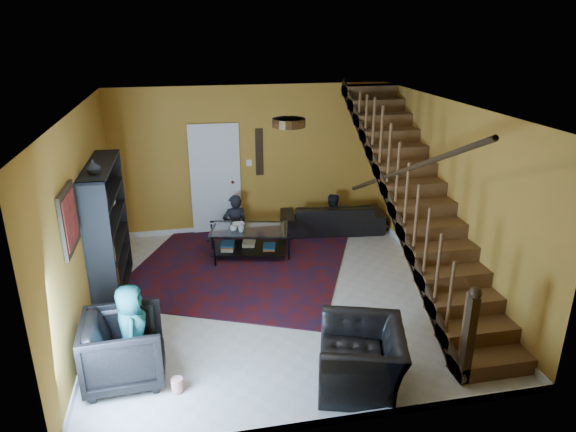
# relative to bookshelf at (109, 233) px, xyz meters

# --- Properties ---
(floor) EXTENTS (5.50, 5.50, 0.00)m
(floor) POSITION_rel_bookshelf_xyz_m (2.40, -0.60, -0.96)
(floor) COLOR beige
(floor) RESTS_ON ground
(room) EXTENTS (5.50, 5.50, 5.50)m
(room) POSITION_rel_bookshelf_xyz_m (1.07, 0.73, -0.91)
(room) COLOR #B77928
(room) RESTS_ON ground
(staircase) EXTENTS (0.95, 5.02, 3.18)m
(staircase) POSITION_rel_bookshelf_xyz_m (4.53, -0.60, 0.43)
(staircase) COLOR brown
(staircase) RESTS_ON floor
(bookshelf) EXTENTS (0.35, 1.80, 2.00)m
(bookshelf) POSITION_rel_bookshelf_xyz_m (0.00, 0.00, 0.00)
(bookshelf) COLOR black
(bookshelf) RESTS_ON floor
(door) EXTENTS (0.82, 0.05, 2.05)m
(door) POSITION_rel_bookshelf_xyz_m (1.70, 2.12, 0.06)
(door) COLOR silver
(door) RESTS_ON floor
(framed_picture) EXTENTS (0.04, 0.74, 0.74)m
(framed_picture) POSITION_rel_bookshelf_xyz_m (-0.17, -1.50, 0.79)
(framed_picture) COLOR maroon
(framed_picture) RESTS_ON room
(wall_hanging) EXTENTS (0.14, 0.03, 0.90)m
(wall_hanging) POSITION_rel_bookshelf_xyz_m (2.55, 2.13, 0.59)
(wall_hanging) COLOR black
(wall_hanging) RESTS_ON room
(ceiling_fixture) EXTENTS (0.40, 0.40, 0.10)m
(ceiling_fixture) POSITION_rel_bookshelf_xyz_m (2.40, -1.40, 1.78)
(ceiling_fixture) COLOR #3F2814
(ceiling_fixture) RESTS_ON room
(rug) EXTENTS (4.55, 4.80, 0.02)m
(rug) POSITION_rel_bookshelf_xyz_m (2.03, 0.68, -0.95)
(rug) COLOR #450D0C
(rug) RESTS_ON floor
(sofa) EXTENTS (2.02, 0.94, 0.57)m
(sofa) POSITION_rel_bookshelf_xyz_m (3.90, 1.70, -0.68)
(sofa) COLOR black
(sofa) RESTS_ON floor
(armchair_left) EXTENTS (0.92, 0.90, 0.80)m
(armchair_left) POSITION_rel_bookshelf_xyz_m (0.35, -2.16, -0.56)
(armchair_left) COLOR black
(armchair_left) RESTS_ON floor
(armchair_right) EXTENTS (1.19, 1.28, 0.69)m
(armchair_right) POSITION_rel_bookshelf_xyz_m (2.95, -2.78, -0.62)
(armchair_right) COLOR black
(armchair_right) RESTS_ON floor
(person_adult_a) EXTENTS (0.51, 0.37, 1.31)m
(person_adult_a) POSITION_rel_bookshelf_xyz_m (2.01, 1.75, -0.76)
(person_adult_a) COLOR black
(person_adult_a) RESTS_ON sofa
(person_adult_b) EXTENTS (0.63, 0.52, 1.19)m
(person_adult_b) POSITION_rel_bookshelf_xyz_m (3.90, 1.75, -0.82)
(person_adult_b) COLOR black
(person_adult_b) RESTS_ON sofa
(person_child) EXTENTS (0.39, 0.57, 1.14)m
(person_child) POSITION_rel_bookshelf_xyz_m (0.45, -2.08, -0.40)
(person_child) COLOR #175955
(person_child) RESTS_ON armchair_left
(coffee_table) EXTENTS (1.46, 1.04, 0.50)m
(coffee_table) POSITION_rel_bookshelf_xyz_m (2.18, 0.90, -0.67)
(coffee_table) COLOR black
(coffee_table) RESTS_ON floor
(cup_a) EXTENTS (0.13, 0.13, 0.09)m
(cup_a) POSITION_rel_bookshelf_xyz_m (1.90, 0.85, -0.41)
(cup_a) COLOR #999999
(cup_a) RESTS_ON coffee_table
(cup_b) EXTENTS (0.12, 0.12, 0.09)m
(cup_b) POSITION_rel_bookshelf_xyz_m (2.02, 0.78, -0.41)
(cup_b) COLOR #999999
(cup_b) RESTS_ON coffee_table
(bowl) EXTENTS (0.22, 0.22, 0.05)m
(bowl) POSITION_rel_bookshelf_xyz_m (2.01, 1.05, -0.43)
(bowl) COLOR #999999
(bowl) RESTS_ON coffee_table
(vase) EXTENTS (0.18, 0.18, 0.19)m
(vase) POSITION_rel_bookshelf_xyz_m (-0.00, -0.50, 1.13)
(vase) COLOR #999999
(vase) RESTS_ON bookshelf
(popcorn_bucket) EXTENTS (0.17, 0.17, 0.15)m
(popcorn_bucket) POSITION_rel_bookshelf_xyz_m (0.92, -2.52, -0.87)
(popcorn_bucket) COLOR red
(popcorn_bucket) RESTS_ON rug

